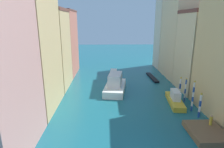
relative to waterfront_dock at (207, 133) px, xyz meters
The scene contains 17 objects.
ground_plane 21.67m from the waterfront_dock, 115.19° to the left, with size 154.00×154.00×0.00m, color #196070.
building_left_1 28.02m from the waterfront_dock, 160.26° to the left, with size 7.67×11.28×20.37m.
building_left_2 32.53m from the waterfront_dock, 141.50° to the left, with size 7.67×9.70×16.48m.
building_left_3 39.93m from the waterfront_dock, 129.15° to the left, with size 7.67×11.76×16.72m.
building_right_2 19.20m from the waterfront_dock, 69.18° to the left, with size 7.67×9.05×16.08m.
building_right_3 29.72m from the waterfront_dock, 76.94° to the left, with size 7.67×12.16×22.41m.
building_right_4 38.71m from the waterfront_dock, 80.35° to the left, with size 7.67×7.28×21.57m.
waterfront_dock is the anchor object (origin of this frame).
person_on_dock 1.90m from the waterfront_dock, 49.28° to the left, with size 0.36×0.36×1.41m.
mooring_pole_0 5.05m from the waterfront_dock, 76.12° to the left, with size 0.36×0.36×3.92m.
mooring_pole_1 7.27m from the waterfront_dock, 81.53° to the left, with size 0.31×0.31×5.08m.
mooring_pole_2 10.44m from the waterfront_dock, 83.57° to the left, with size 0.27×0.27×4.47m.
mooring_pole_3 12.03m from the waterfront_dock, 85.85° to the left, with size 0.35×0.35×4.20m.
vaporetto_white 19.52m from the waterfront_dock, 123.99° to the left, with size 5.20×9.68×3.71m.
gondola_black 25.13m from the waterfront_dock, 92.48° to the left, with size 1.54×8.16×0.40m.
motorboat_0 28.54m from the waterfront_dock, 112.34° to the left, with size 2.59×7.28×1.80m.
motorboat_1 9.74m from the waterfront_dock, 94.21° to the left, with size 2.86×7.53×2.37m.
Camera 1 is at (-3.44, -16.13, 14.03)m, focal length 30.75 mm.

